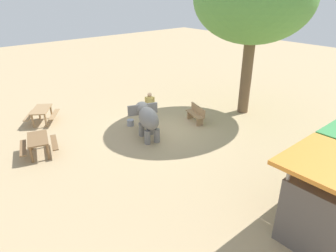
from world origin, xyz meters
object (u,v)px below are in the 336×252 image
at_px(market_stall_orange, 327,207).
at_px(feed_bucket, 131,123).
at_px(wooden_bench, 196,114).
at_px(picnic_table_near, 38,142).
at_px(person_handler, 150,105).
at_px(elephant, 147,118).
at_px(picnic_table_far, 42,112).

distance_m(market_stall_orange, feed_bucket, 10.02).
xyz_separation_m(wooden_bench, market_stall_orange, (3.22, 8.10, 0.67)).
distance_m(picnic_table_near, market_stall_orange, 10.92).
bearing_deg(market_stall_orange, person_handler, -98.09).
distance_m(person_handler, market_stall_orange, 9.78).
height_order(elephant, market_stall_orange, market_stall_orange).
xyz_separation_m(person_handler, market_stall_orange, (1.38, 9.68, 0.19)).
height_order(picnic_table_far, feed_bucket, picnic_table_far).
bearing_deg(market_stall_orange, elephant, -91.46).
height_order(person_handler, picnic_table_near, person_handler).
relative_size(person_handler, market_stall_orange, 0.64).
relative_size(elephant, wooden_bench, 1.51).
bearing_deg(person_handler, feed_bucket, -66.15).
relative_size(picnic_table_far, feed_bucket, 5.76).
xyz_separation_m(elephant, person_handler, (-1.16, -1.31, -0.03)).
height_order(picnic_table_near, feed_bucket, picnic_table_near).
xyz_separation_m(elephant, market_stall_orange, (0.21, 8.37, 0.17)).
relative_size(picnic_table_near, market_stall_orange, 0.74).
bearing_deg(picnic_table_near, market_stall_orange, -139.42).
distance_m(person_handler, picnic_table_near, 5.70).
height_order(person_handler, feed_bucket, person_handler).
bearing_deg(feed_bucket, wooden_bench, 147.22).
bearing_deg(wooden_bench, person_handler, 66.40).
distance_m(wooden_bench, picnic_table_near, 7.77).
bearing_deg(market_stall_orange, wooden_bench, -111.67).
bearing_deg(picnic_table_near, elephant, -92.77).
xyz_separation_m(market_stall_orange, feed_bucket, (-0.32, -9.97, -0.98)).
relative_size(wooden_bench, feed_bucket, 4.04).
xyz_separation_m(picnic_table_near, feed_bucket, (-4.62, 0.06, -0.43)).
xyz_separation_m(picnic_table_far, market_stall_orange, (-2.98, 13.29, 0.55)).
bearing_deg(picnic_table_far, market_stall_orange, -132.87).
bearing_deg(picnic_table_near, person_handler, -76.12).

